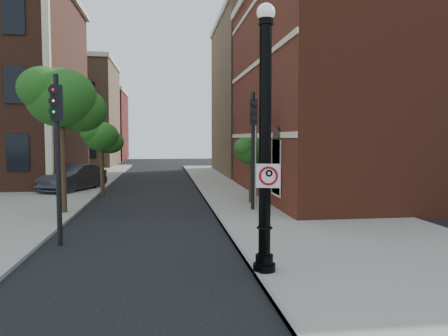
{
  "coord_description": "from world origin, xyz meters",
  "views": [
    {
      "loc": [
        -0.15,
        -10.46,
        3.39
      ],
      "look_at": [
        1.56,
        2.0,
        2.51
      ],
      "focal_mm": 35.0,
      "sensor_mm": 36.0,
      "label": 1
    }
  ],
  "objects": [
    {
      "name": "no_parking_sign",
      "position": [
        2.31,
        -0.33,
        2.48
      ],
      "size": [
        0.56,
        0.17,
        0.58
      ],
      "rotation": [
        0.0,
        0.0,
        -0.25
      ],
      "color": "white",
      "rests_on": "ground"
    },
    {
      "name": "lamppost",
      "position": [
        2.26,
        -0.17,
        3.03
      ],
      "size": [
        0.55,
        0.55,
        6.56
      ],
      "color": "black",
      "rests_on": "ground"
    },
    {
      "name": "bg_building_tan_a",
      "position": [
        -12.0,
        44.0,
        6.0
      ],
      "size": [
        12.0,
        12.0,
        12.0
      ],
      "primitive_type": "cube",
      "color": "#816246",
      "rests_on": "ground"
    },
    {
      "name": "sidewalk_left",
      "position": [
        -9.0,
        18.0,
        0.06
      ],
      "size": [
        10.0,
        50.0,
        0.12
      ],
      "primitive_type": "cube",
      "color": "gray",
      "rests_on": "ground"
    },
    {
      "name": "brick_wall_building",
      "position": [
        16.0,
        14.0,
        6.26
      ],
      "size": [
        22.3,
        16.3,
        12.5
      ],
      "color": "maroon",
      "rests_on": "ground"
    },
    {
      "name": "sidewalk_right",
      "position": [
        6.0,
        10.0,
        0.06
      ],
      "size": [
        8.0,
        60.0,
        0.12
      ],
      "primitive_type": "cube",
      "color": "gray",
      "rests_on": "ground"
    },
    {
      "name": "street_tree_a",
      "position": [
        -4.47,
        9.33,
        5.03
      ],
      "size": [
        3.53,
        3.19,
        6.37
      ],
      "color": "#382716",
      "rests_on": "ground"
    },
    {
      "name": "ground",
      "position": [
        0.0,
        0.0,
        0.0
      ],
      "size": [
        120.0,
        120.0,
        0.0
      ],
      "primitive_type": "plane",
      "color": "black",
      "rests_on": "ground"
    },
    {
      "name": "bg_building_red",
      "position": [
        -12.0,
        58.0,
        5.0
      ],
      "size": [
        12.0,
        12.0,
        10.0
      ],
      "primitive_type": "cube",
      "color": "maroon",
      "rests_on": "ground"
    },
    {
      "name": "traffic_signal_left",
      "position": [
        -3.43,
        3.64,
        3.6
      ],
      "size": [
        0.42,
        0.47,
        5.33
      ],
      "rotation": [
        0.0,
        0.0,
        0.38
      ],
      "color": "black",
      "rests_on": "ground"
    },
    {
      "name": "street_tree_b",
      "position": [
        -3.7,
        15.57,
        3.38
      ],
      "size": [
        2.39,
        2.16,
        4.3
      ],
      "color": "#382716",
      "rests_on": "ground"
    },
    {
      "name": "street_tree_c",
      "position": [
        4.2,
        11.03,
        2.67
      ],
      "size": [
        1.89,
        1.71,
        3.4
      ],
      "color": "#382716",
      "rests_on": "ground"
    },
    {
      "name": "traffic_signal_right",
      "position": [
        3.83,
        8.87,
        3.66
      ],
      "size": [
        0.35,
        0.45,
        5.42
      ],
      "rotation": [
        0.0,
        0.0,
        -0.03
      ],
      "color": "black",
      "rests_on": "ground"
    },
    {
      "name": "bg_building_tan_b",
      "position": [
        16.0,
        30.0,
        7.0
      ],
      "size": [
        22.0,
        14.0,
        14.0
      ],
      "primitive_type": "cube",
      "color": "#816246",
      "rests_on": "ground"
    },
    {
      "name": "utility_pole",
      "position": [
        4.12,
        9.65,
        2.5
      ],
      "size": [
        0.1,
        0.1,
        5.0
      ],
      "primitive_type": "cylinder",
      "color": "#999999",
      "rests_on": "ground"
    },
    {
      "name": "parked_car",
      "position": [
        -5.82,
        17.83,
        0.85
      ],
      "size": [
        3.64,
        5.46,
        1.7
      ],
      "primitive_type": "imported",
      "rotation": [
        0.0,
        0.0,
        -0.39
      ],
      "color": "#2D2C31",
      "rests_on": "ground"
    },
    {
      "name": "curb_edge",
      "position": [
        2.05,
        10.0,
        0.07
      ],
      "size": [
        0.1,
        60.0,
        0.14
      ],
      "primitive_type": "cube",
      "color": "gray",
      "rests_on": "ground"
    }
  ]
}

